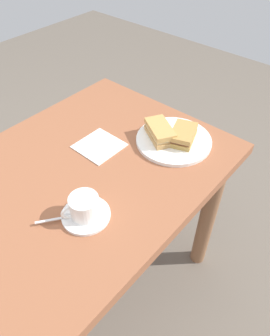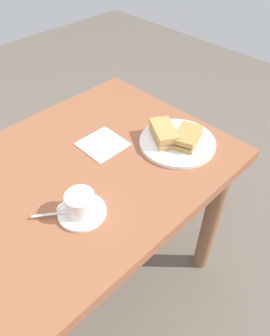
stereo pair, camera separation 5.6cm
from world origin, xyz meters
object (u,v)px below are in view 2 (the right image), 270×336
sandwich_plate (177,142)px  sandwich_front (187,137)px  spoon (55,214)px  napkin (103,144)px  coffee_cup (80,203)px  dining_table (48,216)px  sandwich_back (164,133)px  coffee_saucer (82,212)px

sandwich_plate → sandwich_front: 0.04m
spoon → napkin: (-0.31, -0.15, -0.01)m
spoon → napkin: bearing=-153.9°
coffee_cup → napkin: bearing=-141.7°
sandwich_front → spoon: bearing=-7.0°
dining_table → spoon: bearing=79.8°
sandwich_back → sandwich_front: bearing=121.5°
spoon → sandwich_front: bearing=173.0°
dining_table → sandwich_front: sandwich_front is taller
sandwich_front → coffee_saucer: 0.47m
sandwich_plate → coffee_saucer: size_ratio=1.94×
dining_table → coffee_cup: bearing=104.7°
sandwich_front → spoon: (0.53, -0.06, -0.02)m
sandwich_plate → sandwich_back: 0.06m
coffee_saucer → spoon: 0.08m
sandwich_front → sandwich_back: size_ratio=0.92×
dining_table → sandwich_back: 0.50m
sandwich_plate → sandwich_front: size_ratio=1.94×
sandwich_front → napkin: 0.31m
sandwich_back → napkin: (0.17, -0.15, -0.04)m
dining_table → sandwich_front: size_ratio=9.34×
coffee_cup → napkin: 0.32m
coffee_saucer → sandwich_back: bearing=-172.8°
dining_table → sandwich_plate: bearing=162.9°
dining_table → coffee_saucer: 0.21m
sandwich_front → sandwich_back: sandwich_back is taller
coffee_saucer → spoon: bearing=-35.7°
sandwich_back → spoon: bearing=0.9°
sandwich_plate → sandwich_front: (-0.02, 0.03, 0.03)m
dining_table → coffee_cup: (-0.04, 0.16, 0.17)m
sandwich_plate → napkin: bearing=-44.0°
sandwich_plate → coffee_saucer: 0.45m
coffee_saucer → coffee_cup: 0.04m
sandwich_plate → sandwich_back: bearing=-59.4°
dining_table → coffee_saucer: (-0.04, 0.16, 0.13)m
napkin → sandwich_back: bearing=139.6°
dining_table → napkin: size_ratio=8.94×
coffee_cup → spoon: bearing=-36.1°
sandwich_back → spoon: size_ratio=1.79×
sandwich_front → sandwich_back: 0.08m
sandwich_back → coffee_saucer: sandwich_back is taller
coffee_cup → spoon: 0.08m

